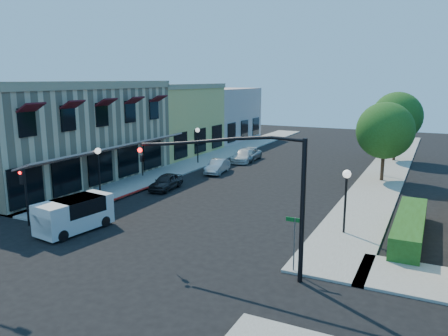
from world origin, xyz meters
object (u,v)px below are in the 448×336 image
at_px(lamppost_left_near, 98,160).
at_px(lamppost_left_far, 198,136).
at_px(secondary_signal, 24,187).
at_px(parked_car_a, 166,182).
at_px(white_van, 74,213).
at_px(lamppost_right_near, 346,185).
at_px(street_name_sign, 295,236).
at_px(street_tree_a, 385,131).
at_px(parked_car_d, 248,155).
at_px(parked_car_c, 244,156).
at_px(street_tree_b, 397,117).
at_px(lamppost_right_far, 383,145).
at_px(signal_mast_arm, 253,181).
at_px(parked_car_b, 217,166).

height_order(lamppost_left_near, lamppost_left_far, same).
bearing_deg(secondary_signal, parked_car_a, 77.20).
distance_m(lamppost_left_near, white_van, 7.21).
bearing_deg(lamppost_left_far, lamppost_right_near, -39.47).
height_order(street_name_sign, lamppost_right_near, lamppost_right_near).
height_order(street_tree_a, lamppost_right_near, street_tree_a).
distance_m(street_tree_a, parked_car_d, 14.63).
bearing_deg(parked_car_c, street_tree_a, -18.27).
bearing_deg(secondary_signal, street_tree_b, 61.23).
height_order(lamppost_right_near, white_van, lamppost_right_near).
height_order(secondary_signal, parked_car_a, secondary_signal).
xyz_separation_m(street_name_sign, parked_car_a, (-13.09, 9.80, -1.10)).
distance_m(lamppost_left_near, lamppost_right_far, 23.35).
height_order(lamppost_right_far, parked_car_c, lamppost_right_far).
bearing_deg(lamppost_left_far, lamppost_right_far, 6.71).
distance_m(signal_mast_arm, street_name_sign, 2.98).
relative_size(street_tree_b, parked_car_d, 1.70).
xyz_separation_m(secondary_signal, parked_car_d, (3.20, 24.59, -1.75)).
relative_size(signal_mast_arm, parked_car_c, 1.86).
xyz_separation_m(street_tree_a, street_name_sign, (-1.30, -19.80, -2.50)).
xyz_separation_m(secondary_signal, lamppost_right_far, (16.50, 22.59, 0.42)).
bearing_deg(lamppost_left_far, street_tree_a, 0.00).
bearing_deg(lamppost_left_near, secondary_signal, -85.66).
height_order(street_tree_b, lamppost_right_near, street_tree_b).
distance_m(street_tree_b, street_name_sign, 29.96).
height_order(lamppost_right_far, parked_car_b, lamppost_right_far).
bearing_deg(lamppost_left_near, street_name_sign, -19.93).
bearing_deg(secondary_signal, signal_mast_arm, 0.37).
xyz_separation_m(street_name_sign, parked_car_d, (-12.30, 23.80, -1.13)).
distance_m(signal_mast_arm, parked_car_d, 26.95).
distance_m(street_tree_a, lamppost_right_near, 14.08).
bearing_deg(lamppost_right_near, parked_car_b, 140.41).
bearing_deg(secondary_signal, lamppost_left_near, 94.34).
bearing_deg(signal_mast_arm, white_van, 177.56).
bearing_deg(street_tree_a, lamppost_right_far, 98.53).
xyz_separation_m(lamppost_right_near, white_van, (-13.45, -6.04, -1.68)).
distance_m(street_tree_a, lamppost_left_near, 22.30).
distance_m(signal_mast_arm, lamppost_left_near, 15.82).
xyz_separation_m(lamppost_left_near, parked_car_b, (3.70, 11.00, -2.13)).
height_order(signal_mast_arm, secondary_signal, signal_mast_arm).
distance_m(lamppost_left_far, parked_car_c, 5.18).
height_order(signal_mast_arm, parked_car_a, signal_mast_arm).
bearing_deg(lamppost_right_far, parked_car_c, 175.72).
distance_m(street_tree_a, street_tree_b, 10.01).
height_order(secondary_signal, parked_car_d, secondary_signal).
xyz_separation_m(street_tree_a, street_tree_b, (0.00, 10.00, 0.35)).
bearing_deg(parked_car_b, parked_car_d, 82.06).
xyz_separation_m(street_name_sign, lamppost_left_near, (-16.00, 5.80, 1.04)).
xyz_separation_m(parked_car_b, parked_car_d, (0.00, 7.00, -0.03)).
bearing_deg(street_tree_b, parked_car_b, -136.29).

